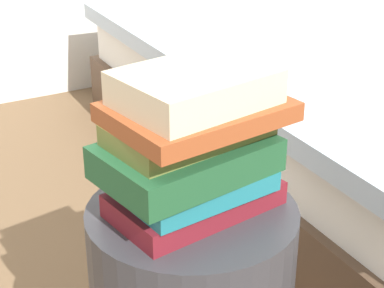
{
  "coord_description": "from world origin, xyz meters",
  "views": [
    {
      "loc": [
        -0.49,
        -0.87,
        1.11
      ],
      "look_at": [
        0.0,
        0.0,
        0.63
      ],
      "focal_mm": 61.37,
      "sensor_mm": 36.0,
      "label": 1
    }
  ],
  "objects": [
    {
      "name": "book_forest",
      "position": [
        -0.01,
        -0.0,
        0.61
      ],
      "size": [
        0.32,
        0.23,
        0.06
      ],
      "primitive_type": "cube",
      "rotation": [
        0.0,
        0.0,
        0.16
      ],
      "color": "#1E512D",
      "rests_on": "book_teal"
    },
    {
      "name": "bed",
      "position": [
        1.19,
        0.77,
        0.23
      ],
      "size": [
        1.58,
        2.04,
        0.62
      ],
      "rotation": [
        0.0,
        0.0,
        -0.03
      ],
      "color": "#4C3828",
      "rests_on": "ground_plane"
    },
    {
      "name": "book_rust",
      "position": [
        0.01,
        0.0,
        0.69
      ],
      "size": [
        0.31,
        0.24,
        0.03
      ],
      "primitive_type": "cube",
      "rotation": [
        0.0,
        0.0,
        0.13
      ],
      "color": "#994723",
      "rests_on": "book_olive"
    },
    {
      "name": "book_maroon",
      "position": [
        0.01,
        0.0,
        0.52
      ],
      "size": [
        0.31,
        0.21,
        0.04
      ],
      "primitive_type": "cube",
      "rotation": [
        0.0,
        0.0,
        0.14
      ],
      "color": "maroon",
      "rests_on": "side_table"
    },
    {
      "name": "book_cream",
      "position": [
        0.01,
        -0.0,
        0.74
      ],
      "size": [
        0.27,
        0.22,
        0.06
      ],
      "primitive_type": "cube",
      "rotation": [
        0.0,
        0.0,
        0.17
      ],
      "color": "beige",
      "rests_on": "book_rust"
    },
    {
      "name": "book_teal",
      "position": [
        -0.0,
        -0.01,
        0.56
      ],
      "size": [
        0.27,
        0.2,
        0.03
      ],
      "primitive_type": "cube",
      "rotation": [
        0.0,
        0.0,
        0.12
      ],
      "color": "#1E727F",
      "rests_on": "book_maroon"
    },
    {
      "name": "book_olive",
      "position": [
        -0.0,
        0.01,
        0.66
      ],
      "size": [
        0.29,
        0.19,
        0.04
      ],
      "primitive_type": "cube",
      "rotation": [
        0.0,
        0.0,
        0.15
      ],
      "color": "olive",
      "rests_on": "book_forest"
    }
  ]
}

